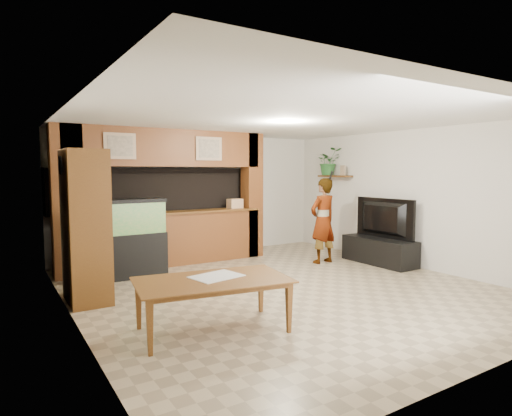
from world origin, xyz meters
TOP-DOWN VIEW (x-y plane):
  - floor at (0.00, 0.00)m, footprint 6.50×6.50m
  - ceiling at (0.00, 0.00)m, footprint 6.50×6.50m
  - wall_back at (0.00, 3.25)m, footprint 6.00×0.00m
  - wall_left at (-3.00, 0.00)m, footprint 0.00×6.50m
  - wall_right at (3.00, 0.00)m, footprint 0.00×6.50m
  - partition at (-0.95, 2.64)m, footprint 4.20×0.99m
  - wall_clock at (-2.97, 1.00)m, footprint 0.05×0.25m
  - wall_shelf at (2.85, 1.95)m, footprint 0.25×0.90m
  - pantry_cabinet at (-2.70, 0.89)m, footprint 0.53×0.86m
  - trash_can at (-2.69, 0.80)m, footprint 0.30×0.30m
  - aquarium at (-1.82, 1.95)m, footprint 1.21×0.46m
  - tv_stand at (2.65, 0.43)m, footprint 0.55×1.51m
  - television at (2.65, 0.43)m, footprint 0.22×1.36m
  - photo_frame at (2.85, 1.70)m, footprint 0.06×0.17m
  - potted_plant at (2.82, 2.14)m, footprint 0.66×0.61m
  - person at (1.75, 1.07)m, footprint 0.65×0.45m
  - microphone at (1.80, 0.91)m, footprint 0.04×0.11m
  - dining_table at (-1.71, -1.07)m, footprint 1.84×1.21m
  - newspaper_a at (-1.62, -0.96)m, footprint 0.63×0.51m
  - counter_box at (0.53, 2.45)m, footprint 0.31×0.22m

SIDE VIEW (x-z plane):
  - floor at x=0.00m, z-range 0.00..0.00m
  - tv_stand at x=2.65m, z-range 0.00..0.50m
  - trash_can at x=-2.69m, z-range 0.00..0.56m
  - dining_table at x=-1.71m, z-range 0.00..0.60m
  - newspaper_a at x=-1.62m, z-range 0.60..0.61m
  - aquarium at x=-1.82m, z-range -0.02..1.33m
  - person at x=1.75m, z-range 0.00..1.68m
  - television at x=2.65m, z-range 0.50..1.29m
  - pantry_cabinet at x=-2.70m, z-range 0.00..2.11m
  - counter_box at x=0.53m, z-range 1.04..1.24m
  - wall_back at x=0.00m, z-range -1.70..4.30m
  - wall_left at x=-3.00m, z-range -1.95..4.55m
  - wall_right at x=3.00m, z-range -1.95..4.55m
  - partition at x=-0.95m, z-range 0.01..2.61m
  - wall_shelf at x=2.85m, z-range 1.68..1.72m
  - microphone at x=1.80m, z-range 1.65..1.82m
  - photo_frame at x=2.85m, z-range 1.72..1.94m
  - wall_clock at x=-2.97m, z-range 1.77..2.02m
  - potted_plant at x=2.82m, z-range 1.72..2.34m
  - ceiling at x=0.00m, z-range 2.60..2.60m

